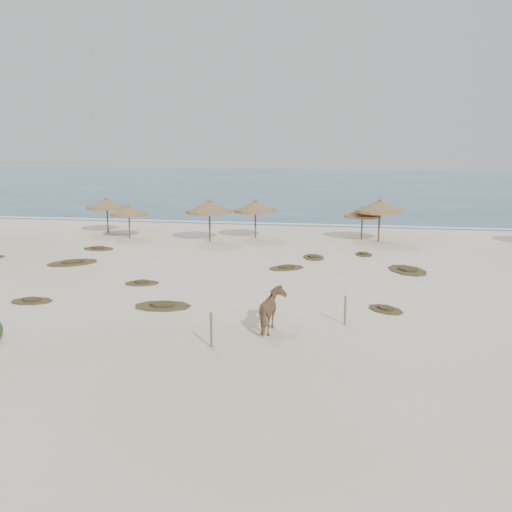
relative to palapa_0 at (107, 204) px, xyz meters
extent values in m
plane|color=#F1E2C6|center=(12.69, -18.98, -2.22)|extent=(160.00, 160.00, 0.00)
cube|color=#255171|center=(12.69, 56.02, -2.22)|extent=(200.00, 100.00, 0.01)
cube|color=white|center=(12.69, 7.02, -2.22)|extent=(70.00, 0.60, 0.01)
cylinder|color=brown|center=(0.00, 0.00, -1.15)|extent=(0.12, 0.12, 2.14)
cylinder|color=olive|center=(0.00, 0.00, -0.26)|extent=(3.69, 3.69, 0.18)
cone|color=olive|center=(0.00, 0.00, 0.07)|extent=(3.57, 3.57, 0.76)
cone|color=olive|center=(0.00, 0.00, 0.53)|extent=(0.37, 0.37, 0.22)
cylinder|color=brown|center=(2.65, -2.10, -1.26)|extent=(0.11, 0.11, 1.93)
cylinder|color=olive|center=(2.65, -2.10, -0.46)|extent=(2.79, 2.79, 0.17)
cone|color=olive|center=(2.65, -2.10, -0.16)|extent=(2.70, 2.70, 0.69)
cone|color=olive|center=(2.65, -2.10, 0.26)|extent=(0.33, 0.33, 0.20)
cylinder|color=brown|center=(11.78, -0.60, -1.11)|extent=(0.13, 0.13, 2.21)
cylinder|color=olive|center=(11.78, -0.60, -0.20)|extent=(3.25, 3.25, 0.19)
cone|color=olive|center=(11.78, -0.60, 0.15)|extent=(3.14, 3.14, 0.79)
cone|color=olive|center=(11.78, -0.60, 0.62)|extent=(0.38, 0.38, 0.23)
cylinder|color=brown|center=(8.83, -2.52, -1.06)|extent=(0.13, 0.13, 2.32)
cylinder|color=olive|center=(8.83, -2.52, -0.10)|extent=(3.82, 3.82, 0.20)
cone|color=olive|center=(8.83, -2.52, 0.27)|extent=(3.69, 3.69, 0.83)
cone|color=olive|center=(8.83, -2.52, 0.76)|extent=(0.40, 0.40, 0.24)
cylinder|color=brown|center=(19.45, 0.01, -1.28)|extent=(0.11, 0.11, 1.88)
cylinder|color=olive|center=(19.45, 0.01, -0.50)|extent=(3.50, 3.50, 0.16)
cone|color=olive|center=(19.45, 0.01, -0.20)|extent=(3.39, 3.39, 0.67)
cone|color=olive|center=(19.45, 0.01, 0.20)|extent=(0.32, 0.32, 0.20)
cylinder|color=brown|center=(20.63, -0.64, -1.03)|extent=(0.14, 0.14, 2.38)
cylinder|color=olive|center=(20.63, -0.64, -0.04)|extent=(3.54, 3.54, 0.20)
cone|color=olive|center=(20.63, -0.64, 0.33)|extent=(3.42, 3.42, 0.85)
cone|color=olive|center=(20.63, -0.64, 0.84)|extent=(0.41, 0.41, 0.25)
imported|color=#9B6B46|center=(16.02, -21.18, -1.41)|extent=(0.87, 1.91, 1.62)
cylinder|color=brown|center=(14.20, -23.20, -1.60)|extent=(0.11, 0.11, 1.24)
cylinder|color=brown|center=(18.67, -19.92, -1.63)|extent=(0.09, 0.09, 1.17)
camera|label=1|loc=(18.90, -41.28, 4.74)|focal=40.00mm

